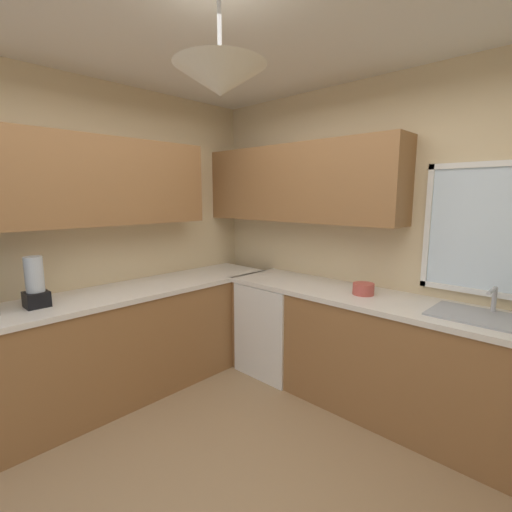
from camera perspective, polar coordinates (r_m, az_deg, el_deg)
name	(u,v)px	position (r m, az deg, el deg)	size (l,w,h in m)	color
ground_plane	(226,498)	(2.48, -4.62, -33.48)	(7.82, 7.82, 0.00)	#997A56
room_shell	(243,184)	(2.39, -2.08, 11.14)	(3.68, 3.60, 2.70)	beige
counter_run_left	(106,348)	(3.32, -22.38, -13.13)	(0.65, 3.21, 0.91)	olive
counter_run_back	(379,354)	(3.13, 18.69, -14.32)	(2.77, 0.65, 0.91)	olive
dishwasher	(278,327)	(3.62, 3.44, -10.93)	(0.60, 0.60, 0.87)	white
sink_assembly	(487,317)	(2.79, 32.37, -8.08)	(0.66, 0.40, 0.19)	#9EA0A5
bowl	(363,289)	(3.03, 16.39, -4.94)	(0.17, 0.17, 0.09)	#B74C42
blender_appliance	(35,284)	(3.00, -31.17, -3.82)	(0.15, 0.15, 0.36)	black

